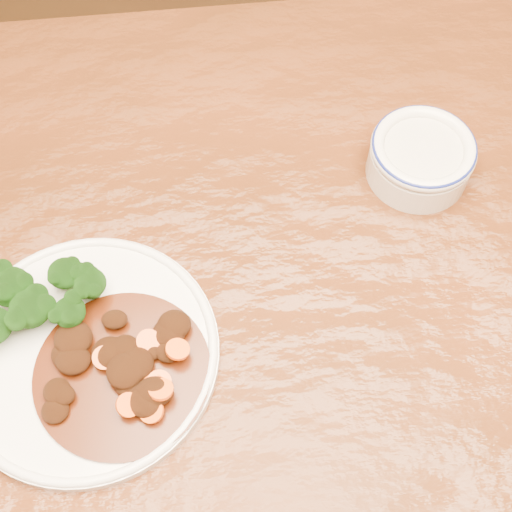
{
  "coord_description": "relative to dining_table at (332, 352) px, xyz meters",
  "views": [
    {
      "loc": [
        -0.07,
        -0.29,
        1.38
      ],
      "look_at": [
        -0.08,
        0.06,
        0.77
      ],
      "focal_mm": 50.0,
      "sensor_mm": 36.0,
      "label": 1
    }
  ],
  "objects": [
    {
      "name": "dip_bowl",
      "position": [
        0.09,
        0.18,
        0.11
      ],
      "size": [
        0.11,
        0.11,
        0.05
      ],
      "rotation": [
        0.0,
        0.0,
        0.37
      ],
      "color": "silver",
      "rests_on": "dining_table"
    },
    {
      "name": "broccoli_florets",
      "position": [
        -0.29,
        -0.01,
        0.12
      ],
      "size": [
        0.12,
        0.09,
        0.04
      ],
      "color": "#66994F",
      "rests_on": "dinner_plate"
    },
    {
      "name": "dinner_plate",
      "position": [
        -0.24,
        -0.04,
        0.09
      ],
      "size": [
        0.25,
        0.25,
        0.02
      ],
      "rotation": [
        0.0,
        0.0,
        -0.31
      ],
      "color": "white",
      "rests_on": "dining_table"
    },
    {
      "name": "ground",
      "position": [
        0.0,
        0.0,
        -0.67
      ],
      "size": [
        4.0,
        4.0,
        0.0
      ],
      "primitive_type": "plane",
      "color": "#432310",
      "rests_on": "ground"
    },
    {
      "name": "mince_stew",
      "position": [
        -0.2,
        -0.06,
        0.1
      ],
      "size": [
        0.16,
        0.16,
        0.03
      ],
      "color": "#481707",
      "rests_on": "dinner_plate"
    },
    {
      "name": "dining_table",
      "position": [
        0.0,
        0.0,
        0.0
      ],
      "size": [
        1.61,
        1.1,
        0.75
      ],
      "rotation": [
        0.0,
        0.0,
        0.14
      ],
      "color": "#59270F",
      "rests_on": "ground"
    }
  ]
}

